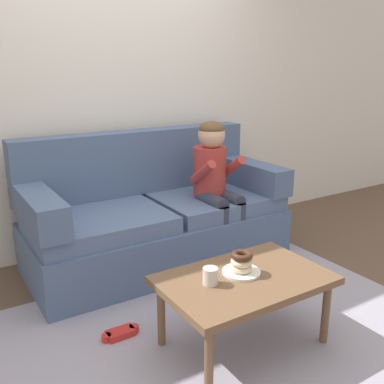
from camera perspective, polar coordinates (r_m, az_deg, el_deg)
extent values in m
plane|color=brown|center=(2.87, 1.31, -15.37)|extent=(10.00, 10.00, 0.00)
cube|color=silver|center=(3.70, -10.95, 14.29)|extent=(8.00, 0.10, 2.80)
cube|color=#9993A3|center=(2.69, 4.38, -17.57)|extent=(2.51, 1.83, 0.01)
cube|color=slate|center=(3.45, -4.46, -6.22)|extent=(1.98, 0.90, 0.38)
cube|color=slate|center=(3.14, -12.15, -3.99)|extent=(0.95, 0.74, 0.12)
cube|color=slate|center=(3.57, 2.86, -1.17)|extent=(0.95, 0.74, 0.12)
cube|color=slate|center=(3.59, -7.27, 3.99)|extent=(1.98, 0.20, 0.51)
cube|color=slate|center=(3.03, -19.67, -1.91)|extent=(0.20, 0.90, 0.22)
cube|color=slate|center=(3.79, 7.36, 2.42)|extent=(0.20, 0.90, 0.22)
cube|color=brown|center=(2.39, 6.99, -11.39)|extent=(0.90, 0.58, 0.04)
cylinder|color=brown|center=(2.15, 2.23, -21.47)|extent=(0.04, 0.04, 0.38)
cylinder|color=brown|center=(2.59, 17.15, -14.99)|extent=(0.04, 0.04, 0.38)
cylinder|color=brown|center=(2.47, -4.06, -15.88)|extent=(0.04, 0.04, 0.38)
cylinder|color=brown|center=(2.87, 10.08, -11.29)|extent=(0.04, 0.04, 0.38)
cylinder|color=#AD3833|center=(3.44, 2.34, 2.67)|extent=(0.26, 0.26, 0.40)
sphere|color=#DBAD89|center=(3.37, 2.59, 7.52)|extent=(0.21, 0.21, 0.21)
ellipsoid|color=brown|center=(3.36, 2.60, 8.31)|extent=(0.20, 0.20, 0.12)
cylinder|color=#333847|center=(3.33, 2.62, -1.19)|extent=(0.11, 0.30, 0.11)
cylinder|color=#333847|center=(3.29, 4.06, -5.67)|extent=(0.09, 0.09, 0.44)
cube|color=black|center=(3.36, 4.48, -9.90)|extent=(0.10, 0.20, 0.06)
cylinder|color=#AD3833|center=(3.28, 1.42, 2.62)|extent=(0.07, 0.29, 0.23)
cylinder|color=#333847|center=(3.42, 4.83, -0.76)|extent=(0.11, 0.30, 0.11)
cylinder|color=#333847|center=(3.38, 6.26, -5.12)|extent=(0.09, 0.09, 0.44)
cube|color=black|center=(3.45, 6.65, -9.25)|extent=(0.10, 0.20, 0.06)
cylinder|color=#AD3833|center=(3.43, 5.21, 3.17)|extent=(0.07, 0.29, 0.23)
cylinder|color=white|center=(2.41, 6.49, -10.39)|extent=(0.21, 0.21, 0.01)
torus|color=beige|center=(2.40, 6.51, -9.86)|extent=(0.17, 0.17, 0.04)
torus|color=beige|center=(2.38, 6.54, -9.08)|extent=(0.16, 0.16, 0.04)
torus|color=#422619|center=(2.37, 6.57, -8.29)|extent=(0.16, 0.16, 0.04)
cylinder|color=silver|center=(2.27, 2.43, -10.98)|extent=(0.08, 0.08, 0.09)
cube|color=red|center=(2.65, -9.37, -17.94)|extent=(0.16, 0.09, 0.05)
cylinder|color=red|center=(2.62, -11.17, -18.40)|extent=(0.06, 0.06, 0.05)
cylinder|color=red|center=(2.67, -7.61, -17.47)|extent=(0.06, 0.06, 0.05)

